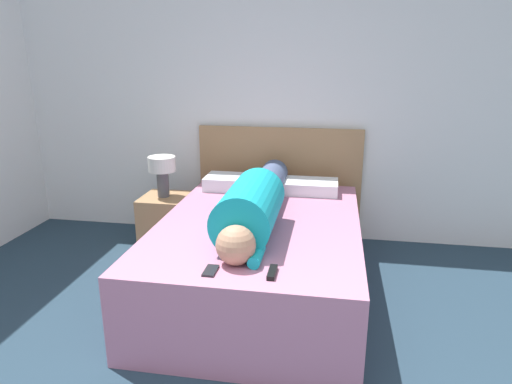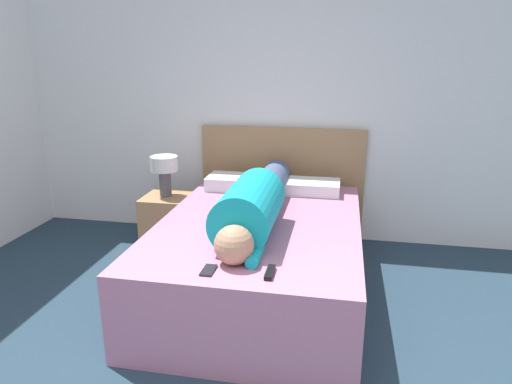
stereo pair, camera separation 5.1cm
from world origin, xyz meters
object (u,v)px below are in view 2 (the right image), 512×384
object	(u,v)px
pillow_near_headboard	(237,182)
pillow_second	(311,187)
table_lamp	(164,169)
cell_phone	(209,270)
tv_remote	(270,273)
person_lying	(256,203)
nightstand	(168,223)
bed	(260,257)

from	to	relation	value
pillow_near_headboard	pillow_second	xyz separation A→B (m)	(0.63, 0.00, -0.01)
table_lamp	pillow_near_headboard	xyz separation A→B (m)	(0.58, 0.17, -0.14)
table_lamp	cell_phone	world-z (taller)	table_lamp
tv_remote	cell_phone	distance (m)	0.33
pillow_second	cell_phone	size ratio (longest dim) A/B	3.64
person_lying	cell_phone	distance (m)	0.76
person_lying	pillow_near_headboard	bearing A→B (deg)	111.33
nightstand	cell_phone	distance (m)	1.62
nightstand	table_lamp	distance (m)	0.49
nightstand	pillow_second	world-z (taller)	pillow_second
pillow_second	tv_remote	bearing A→B (deg)	-93.62
pillow_near_headboard	table_lamp	bearing A→B (deg)	-163.61
table_lamp	cell_phone	size ratio (longest dim) A/B	2.64
nightstand	person_lying	xyz separation A→B (m)	(0.90, -0.65, 0.45)
table_lamp	tv_remote	world-z (taller)	table_lamp
nightstand	pillow_near_headboard	world-z (taller)	pillow_near_headboard
nightstand	table_lamp	world-z (taller)	table_lamp
tv_remote	cell_phone	xyz separation A→B (m)	(-0.33, -0.02, -0.01)
table_lamp	pillow_near_headboard	distance (m)	0.62
table_lamp	tv_remote	distance (m)	1.77
table_lamp	cell_phone	bearing A→B (deg)	-60.33
pillow_near_headboard	pillow_second	distance (m)	0.63
tv_remote	pillow_second	bearing A→B (deg)	86.38
nightstand	cell_phone	bearing A→B (deg)	-60.33
nightstand	tv_remote	xyz separation A→B (m)	(1.11, -1.36, 0.31)
table_lamp	pillow_near_headboard	size ratio (longest dim) A/B	0.69
cell_phone	table_lamp	bearing A→B (deg)	119.67
pillow_near_headboard	tv_remote	bearing A→B (deg)	-70.84
bed	pillow_second	world-z (taller)	pillow_second
pillow_near_headboard	tv_remote	xyz separation A→B (m)	(0.53, -1.53, -0.04)
nightstand	person_lying	distance (m)	1.20
pillow_near_headboard	tv_remote	size ratio (longest dim) A/B	3.32
bed	person_lying	xyz separation A→B (m)	(-0.02, -0.08, 0.43)
person_lying	tv_remote	world-z (taller)	person_lying
pillow_near_headboard	pillow_second	bearing A→B (deg)	0.00
nightstand	pillow_near_headboard	distance (m)	0.70
pillow_second	tv_remote	xyz separation A→B (m)	(-0.10, -1.53, -0.04)
tv_remote	cell_phone	size ratio (longest dim) A/B	1.15
nightstand	tv_remote	bearing A→B (deg)	-50.68
pillow_near_headboard	pillow_second	size ratio (longest dim) A/B	1.05
nightstand	pillow_second	bearing A→B (deg)	8.04
table_lamp	bed	bearing A→B (deg)	-31.92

